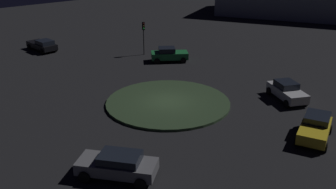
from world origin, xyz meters
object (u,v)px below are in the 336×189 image
car_black (42,45)px  car_silver (287,91)px  car_yellow (315,128)px  car_grey (118,165)px  car_green (169,54)px  traffic_light_southeast (144,32)px

car_black → car_silver: size_ratio=1.05×
car_yellow → car_silver: bearing=-153.2°
car_silver → car_grey: (-0.10, 17.14, 0.01)m
car_silver → car_grey: bearing=-62.5°
car_green → traffic_light_southeast: 4.42m
car_silver → traffic_light_southeast: (18.78, 0.63, 1.98)m
car_yellow → car_silver: size_ratio=0.97×
car_grey → traffic_light_southeast: size_ratio=1.20×
car_yellow → traffic_light_southeast: bearing=-120.7°
car_black → car_grey: bearing=159.2°
car_black → car_green: car_green is taller
car_black → car_silver: car_silver is taller
car_yellow → car_black: size_ratio=0.92×
car_black → traffic_light_southeast: size_ratio=1.20×
car_black → car_grey: (-28.46, 8.26, 0.07)m
car_yellow → car_green: (19.91, -4.35, 0.02)m
car_yellow → car_silver: car_silver is taller
car_black → car_grey: size_ratio=1.00×
car_grey → car_yellow: bearing=-148.5°
car_yellow → car_grey: 13.57m
car_silver → car_green: bearing=-152.2°
car_silver → car_grey: 17.14m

